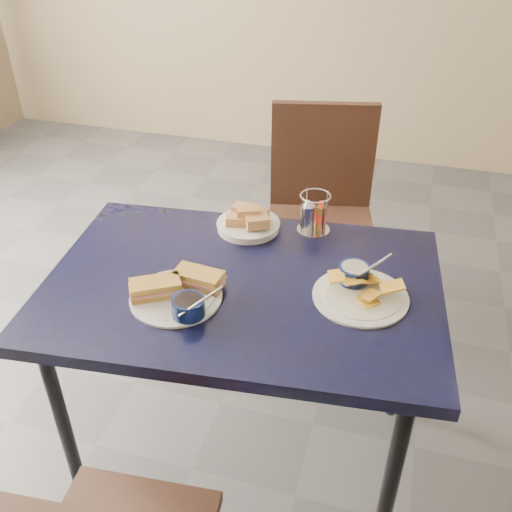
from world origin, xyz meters
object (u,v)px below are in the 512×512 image
(chair_far, at_px, (325,202))
(plantain_plate, at_px, (358,287))
(condiment_caddy, at_px, (313,215))
(bread_basket, at_px, (249,222))
(dining_table, at_px, (243,300))
(sandwich_plate, at_px, (179,292))

(chair_far, xyz_separation_m, plantain_plate, (0.24, -0.87, 0.22))
(chair_far, height_order, plantain_plate, chair_far)
(condiment_caddy, bearing_deg, plantain_plate, -57.19)
(chair_far, height_order, condiment_caddy, chair_far)
(bread_basket, bearing_deg, dining_table, -76.89)
(chair_far, bearing_deg, dining_table, -95.99)
(plantain_plate, relative_size, condiment_caddy, 1.99)
(sandwich_plate, height_order, condiment_caddy, condiment_caddy)
(dining_table, xyz_separation_m, plantain_plate, (0.33, 0.04, 0.09))
(chair_far, relative_size, sandwich_plate, 3.16)
(sandwich_plate, height_order, bread_basket, sandwich_plate)
(dining_table, relative_size, condiment_caddy, 9.00)
(dining_table, bearing_deg, bread_basket, 103.11)
(chair_far, distance_m, bread_basket, 0.68)
(chair_far, xyz_separation_m, sandwich_plate, (-0.24, -1.04, 0.23))
(bread_basket, bearing_deg, condiment_caddy, 13.70)
(dining_table, relative_size, sandwich_plate, 4.06)
(chair_far, xyz_separation_m, condiment_caddy, (0.04, -0.57, 0.26))
(plantain_plate, bearing_deg, condiment_caddy, 122.81)
(sandwich_plate, bearing_deg, condiment_caddy, 58.73)
(dining_table, distance_m, sandwich_plate, 0.22)
(chair_far, bearing_deg, condiment_caddy, -85.67)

